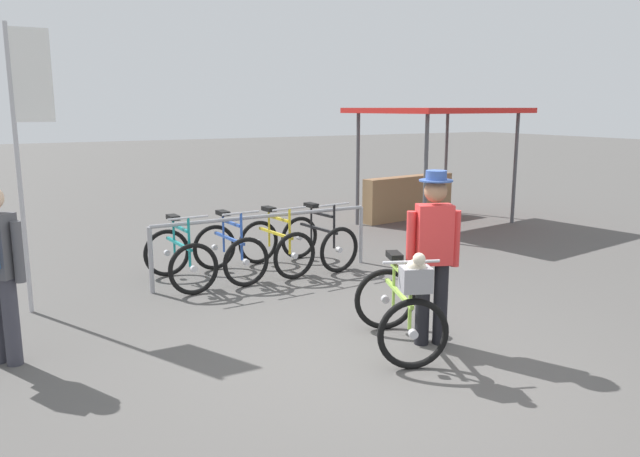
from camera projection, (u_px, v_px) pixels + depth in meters
The scene contains 10 objects.
ground_plane at pixel (373, 360), 5.73m from camera, with size 80.00×80.00×0.00m, color #514F4C.
bike_rack_rail at pixel (265, 230), 8.45m from camera, with size 3.21×0.08×0.88m.
racked_bike_teal at pixel (180, 258), 8.10m from camera, with size 0.71×1.13×0.97m.
racked_bike_blue at pixel (230, 252), 8.44m from camera, with size 0.73×1.13×0.97m.
racked_bike_yellow at pixel (276, 246), 8.78m from camera, with size 0.75×1.16×0.97m.
racked_bike_black at pixel (318, 241), 9.12m from camera, with size 0.77×1.17×0.97m.
featured_bicycle at pixel (402, 304), 5.83m from camera, with size 1.01×1.26×1.09m.
person_with_featured_bike at pixel (433, 251), 5.96m from camera, with size 0.49×0.32×1.72m.
market_stall at pixel (425, 153), 12.47m from camera, with size 3.40×2.72×2.30m.
banner_flag at pixel (27, 115), 6.72m from camera, with size 0.45×0.05×3.20m.
Camera 1 is at (-3.07, -4.45, 2.31)m, focal length 34.66 mm.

